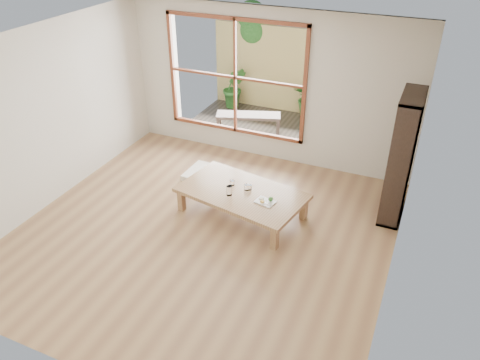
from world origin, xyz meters
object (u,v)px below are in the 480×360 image
at_px(low_table, 242,194).
at_px(bookshelf, 402,158).
at_px(food_tray, 266,201).
at_px(garden_bench, 248,117).

bearing_deg(low_table, bookshelf, 35.08).
bearing_deg(food_tray, low_table, 175.41).
bearing_deg(food_tray, bookshelf, 44.17).
height_order(low_table, food_tray, food_tray).
distance_m(bookshelf, garden_bench, 3.46).
bearing_deg(bookshelf, food_tray, -147.17).
distance_m(low_table, food_tray, 0.44).
xyz_separation_m(food_tray, garden_bench, (-1.39, 2.68, -0.05)).
xyz_separation_m(low_table, bookshelf, (2.02, 0.91, 0.59)).
relative_size(low_table, bookshelf, 1.05).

